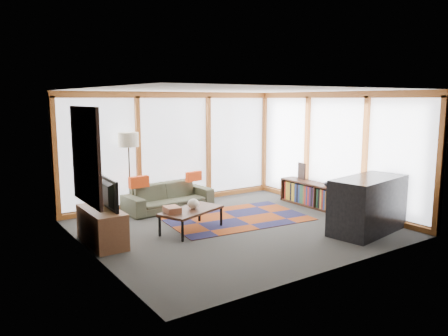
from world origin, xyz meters
TOP-DOWN VIEW (x-y plane):
  - ground at (0.00, 0.00)m, footprint 5.50×5.50m
  - room_envelope at (0.49, 0.56)m, footprint 5.52×5.02m
  - rug at (0.38, 0.52)m, footprint 3.01×2.10m
  - sofa at (-0.44, 1.95)m, footprint 2.04×0.93m
  - pillow_left at (-1.13, 1.95)m, footprint 0.45×0.17m
  - pillow_right at (0.20, 1.92)m, footprint 0.42×0.19m
  - floor_lamp at (-1.22, 2.23)m, footprint 0.44×0.44m
  - coffee_table at (-0.82, 0.27)m, footprint 1.37×1.01m
  - book_stack at (-1.21, 0.29)m, footprint 0.28×0.34m
  - vase at (-0.75, 0.31)m, footprint 0.23×0.23m
  - bookshelf at (2.43, 0.14)m, footprint 0.40×2.20m
  - bowl_a at (2.44, -0.45)m, footprint 0.25×0.25m
  - bowl_b at (2.42, -0.09)m, footprint 0.19×0.19m
  - shelf_picture at (2.53, 0.84)m, footprint 0.10×0.30m
  - tv_console at (-2.45, 0.48)m, footprint 0.51×1.21m
  - television at (-2.40, 0.46)m, footprint 0.17×0.92m
  - bar_counter at (1.84, -1.60)m, footprint 1.72×1.01m

SIDE VIEW (x-z plane):
  - ground at x=0.00m, z-range 0.00..0.00m
  - rug at x=0.38m, z-range 0.00..0.01m
  - coffee_table at x=-0.82m, z-range 0.00..0.41m
  - bookshelf at x=2.43m, z-range 0.00..0.55m
  - sofa at x=-0.44m, z-range 0.00..0.58m
  - tv_console at x=-2.45m, z-range 0.00..0.61m
  - book_stack at x=-1.21m, z-range 0.41..0.52m
  - vase at x=-0.75m, z-range 0.41..0.60m
  - bar_counter at x=1.84m, z-range 0.00..1.02m
  - bowl_b at x=2.42m, z-range 0.55..0.64m
  - bowl_a at x=2.44m, z-range 0.55..0.66m
  - pillow_right at x=0.20m, z-range 0.58..0.80m
  - pillow_left at x=-1.13m, z-range 0.58..0.82m
  - shelf_picture at x=2.53m, z-range 0.55..0.94m
  - floor_lamp at x=-1.22m, z-range 0.00..1.73m
  - television at x=-2.40m, z-range 0.61..1.13m
  - room_envelope at x=0.49m, z-range 0.23..2.85m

